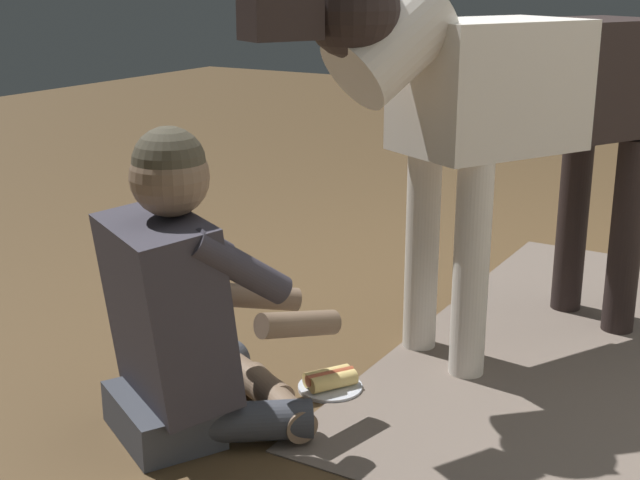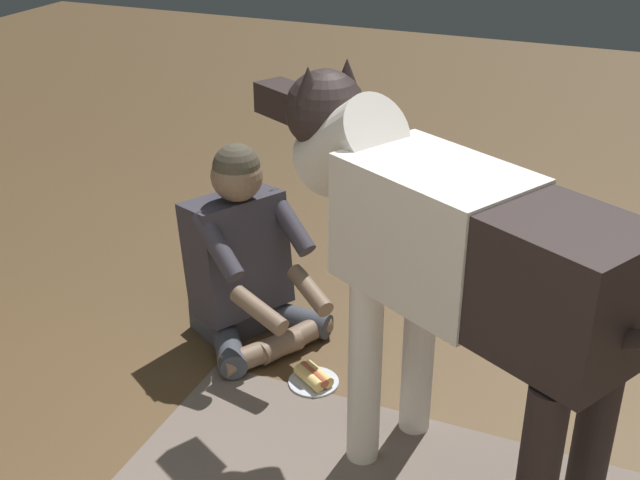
{
  "view_description": "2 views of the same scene",
  "coord_description": "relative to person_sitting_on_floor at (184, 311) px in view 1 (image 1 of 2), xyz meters",
  "views": [
    {
      "loc": [
        2.82,
        0.63,
        1.24
      ],
      "look_at": [
        0.77,
        -0.58,
        0.52
      ],
      "focal_mm": 49.65,
      "sensor_mm": 36.0,
      "label": 1
    },
    {
      "loc": [
        -0.39,
        1.83,
        1.96
      ],
      "look_at": [
        0.64,
        -0.62,
        0.64
      ],
      "focal_mm": 46.11,
      "sensor_mm": 36.0,
      "label": 2
    }
  ],
  "objects": [
    {
      "name": "ground_plane",
      "position": [
        -1.07,
        0.83,
        -0.36
      ],
      "size": [
        13.79,
        13.79,
        0.0
      ],
      "primitive_type": "plane",
      "color": "brown"
    },
    {
      "name": "large_dog",
      "position": [
        -0.98,
        0.53,
        0.5
      ],
      "size": [
        1.54,
        0.92,
        1.3
      ],
      "color": "silver",
      "rests_on": "ground"
    },
    {
      "name": "hot_dog_on_plate",
      "position": [
        -0.41,
        0.22,
        -0.33
      ],
      "size": [
        0.2,
        0.2,
        0.06
      ],
      "color": "silver",
      "rests_on": "ground"
    },
    {
      "name": "person_sitting_on_floor",
      "position": [
        0.0,
        0.0,
        0.0
      ],
      "size": [
        0.7,
        0.63,
        0.86
      ],
      "color": "#3C3F48",
      "rests_on": "ground"
    },
    {
      "name": "area_rug",
      "position": [
        -1.12,
        0.96,
        -0.35
      ],
      "size": [
        2.24,
        1.4,
        0.01
      ],
      "primitive_type": "cube",
      "color": "#6C5E54",
      "rests_on": "ground"
    }
  ]
}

